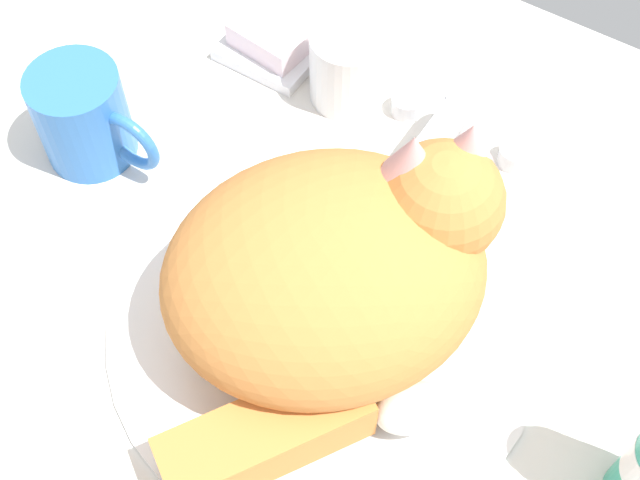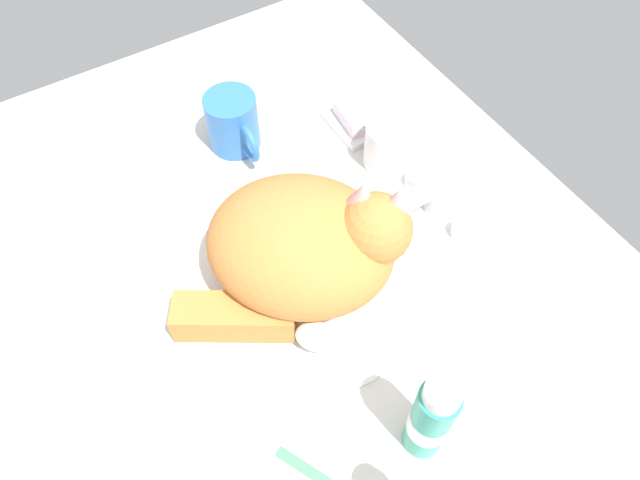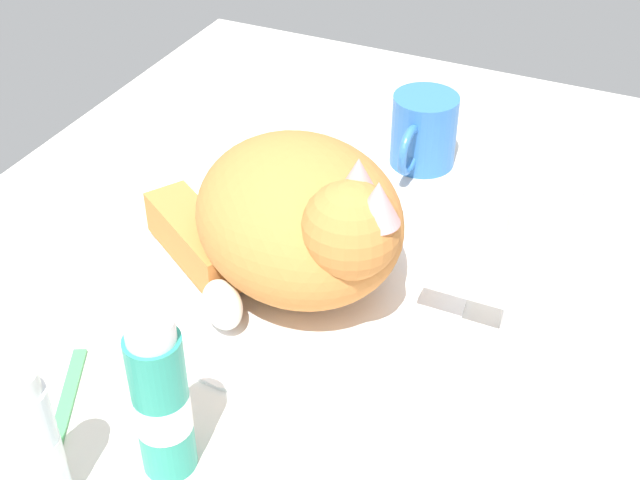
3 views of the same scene
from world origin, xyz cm
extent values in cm
cube|color=silver|center=(0.00, 0.00, -1.50)|extent=(110.00, 82.50, 3.00)
cylinder|color=white|center=(0.00, 0.00, 0.39)|extent=(33.68, 33.68, 0.78)
cylinder|color=silver|center=(0.00, 22.42, 2.14)|extent=(3.60, 3.60, 4.28)
cube|color=silver|center=(0.00, 17.44, 5.28)|extent=(2.00, 9.97, 2.00)
cylinder|color=silver|center=(-5.37, 22.42, 0.90)|extent=(2.80, 2.80, 1.80)
cylinder|color=silver|center=(5.37, 22.42, 0.90)|extent=(2.80, 2.80, 1.80)
ellipsoid|color=#D17F3D|center=(0.00, 0.00, 7.79)|extent=(30.18, 30.34, 14.01)
sphere|color=#D17F3D|center=(4.89, 7.36, 11.64)|extent=(12.56, 12.56, 8.88)
ellipsoid|color=white|center=(3.68, 6.07, 9.54)|extent=(7.51, 7.55, 4.89)
cone|color=#DB9E9E|center=(2.39, 6.97, 15.42)|extent=(5.65, 5.65, 4.00)
cone|color=#DB9E9E|center=(5.13, 9.88, 15.42)|extent=(5.65, 5.65, 4.00)
cube|color=#D17F3D|center=(2.05, -10.69, 3.13)|extent=(11.85, 14.98, 4.69)
ellipsoid|color=white|center=(9.56, -3.39, 2.89)|extent=(6.46, 6.55, 4.22)
cylinder|color=#3372C6|center=(-26.54, 3.73, 4.46)|extent=(7.84, 7.84, 8.92)
torus|color=#3372C6|center=(-21.42, 3.73, 4.46)|extent=(5.99, 1.00, 5.99)
cylinder|color=white|center=(-11.00, 21.30, 3.62)|extent=(6.87, 6.87, 7.24)
cube|color=white|center=(-19.70, 21.27, 0.60)|extent=(9.00, 6.40, 1.20)
cube|color=silver|center=(-19.70, 21.27, 2.41)|extent=(7.34, 4.83, 2.42)
camera|label=1|loc=(16.40, -26.26, 61.14)|focal=49.17mm
camera|label=2|loc=(35.81, -19.29, 68.08)|focal=33.45mm
camera|label=3|loc=(61.35, 30.36, 56.07)|focal=48.81mm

